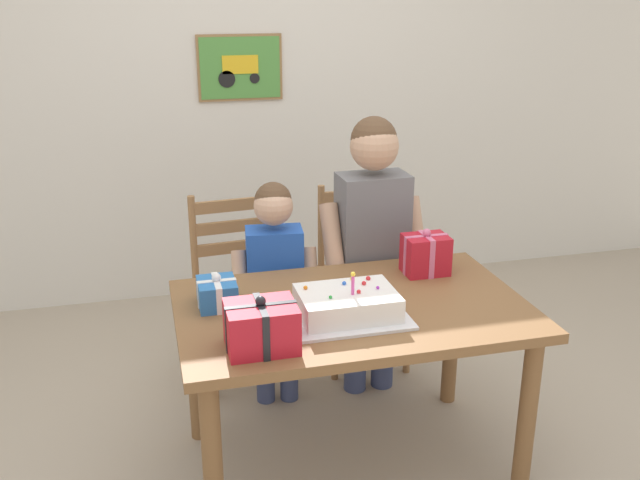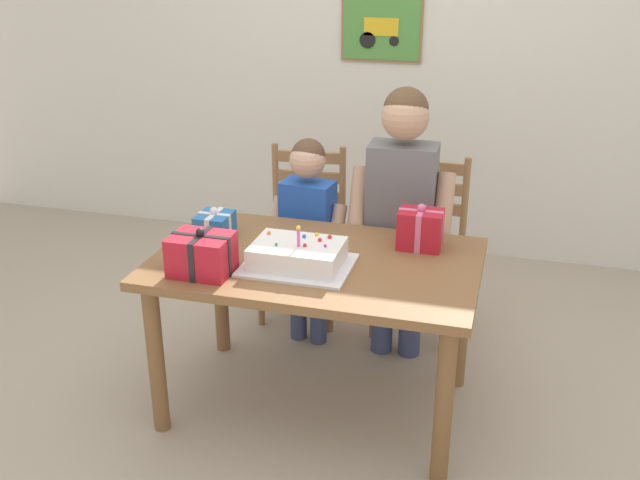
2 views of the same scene
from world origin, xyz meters
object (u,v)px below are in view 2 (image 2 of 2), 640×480
object	(u,v)px
chair_left	(304,232)
chair_right	(421,244)
dining_table	(316,281)
birthday_cake	(298,256)
gift_box_corner_small	(202,254)
gift_box_red_large	(215,225)
child_older	(401,200)
child_younger	(308,223)
gift_box_beside_cake	(420,229)

from	to	relation	value
chair_left	chair_right	xyz separation A→B (m)	(0.65, 0.00, 0.00)
dining_table	chair_right	world-z (taller)	chair_right
dining_table	birthday_cake	size ratio (longest dim) A/B	3.08
dining_table	gift_box_corner_small	bearing A→B (deg)	-147.58
dining_table	birthday_cake	distance (m)	0.19
gift_box_red_large	child_older	distance (m)	0.88
gift_box_red_large	child_younger	distance (m)	0.54
chair_right	dining_table	bearing A→B (deg)	-110.08
gift_box_corner_small	child_older	distance (m)	1.04
gift_box_beside_cake	child_younger	distance (m)	0.69
gift_box_red_large	child_older	size ratio (longest dim) A/B	0.13
gift_box_corner_small	gift_box_red_large	bearing A→B (deg)	105.80
chair_left	dining_table	bearing A→B (deg)	-69.88
birthday_cake	child_older	xyz separation A→B (m)	(0.31, 0.65, 0.05)
birthday_cake	gift_box_beside_cake	bearing A→B (deg)	36.77
birthday_cake	gift_box_corner_small	world-z (taller)	gift_box_corner_small
dining_table	chair_right	xyz separation A→B (m)	(0.32, 0.89, -0.16)
dining_table	gift_box_beside_cake	bearing A→B (deg)	30.97
chair_left	child_older	bearing A→B (deg)	-29.81
gift_box_corner_small	child_younger	distance (m)	0.84
chair_left	child_older	size ratio (longest dim) A/B	0.68
dining_table	gift_box_red_large	xyz separation A→B (m)	(-0.51, 0.12, 0.15)
gift_box_red_large	birthday_cake	bearing A→B (deg)	-25.69
chair_right	child_older	bearing A→B (deg)	-100.58
chair_left	gift_box_corner_small	bearing A→B (deg)	-93.79
birthday_cake	child_older	distance (m)	0.72
chair_left	child_younger	size ratio (longest dim) A/B	0.85
child_older	child_younger	xyz separation A→B (m)	(-0.46, 0.00, -0.17)
chair_left	chair_right	distance (m)	0.65
gift_box_beside_cake	child_older	distance (m)	0.34
child_older	birthday_cake	bearing A→B (deg)	-115.73
gift_box_beside_cake	chair_right	size ratio (longest dim) A/B	0.22
dining_table	gift_box_beside_cake	size ratio (longest dim) A/B	6.67
dining_table	child_older	xyz separation A→B (m)	(0.26, 0.55, 0.20)
gift_box_beside_cake	gift_box_red_large	bearing A→B (deg)	-172.76
gift_box_beside_cake	child_older	xyz separation A→B (m)	(-0.14, 0.31, 0.01)
birthday_cake	gift_box_corner_small	bearing A→B (deg)	-155.70
gift_box_red_large	gift_box_corner_small	xyz separation A→B (m)	(0.11, -0.38, 0.03)
gift_box_beside_cake	gift_box_corner_small	xyz separation A→B (m)	(-0.80, -0.49, -0.00)
gift_box_corner_small	chair_right	bearing A→B (deg)	57.59
gift_box_red_large	chair_right	bearing A→B (deg)	42.55
gift_box_red_large	child_younger	bearing A→B (deg)	54.39
child_younger	chair_right	bearing A→B (deg)	32.57
gift_box_beside_cake	child_older	size ratio (longest dim) A/B	0.15
gift_box_red_large	chair_right	xyz separation A→B (m)	(0.83, 0.76, -0.31)
gift_box_red_large	dining_table	bearing A→B (deg)	-13.68
gift_box_beside_cake	gift_box_corner_small	distance (m)	0.94
gift_box_corner_small	child_older	size ratio (longest dim) A/B	0.18
gift_box_red_large	child_older	world-z (taller)	child_older
gift_box_corner_small	child_older	xyz separation A→B (m)	(0.66, 0.80, 0.02)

